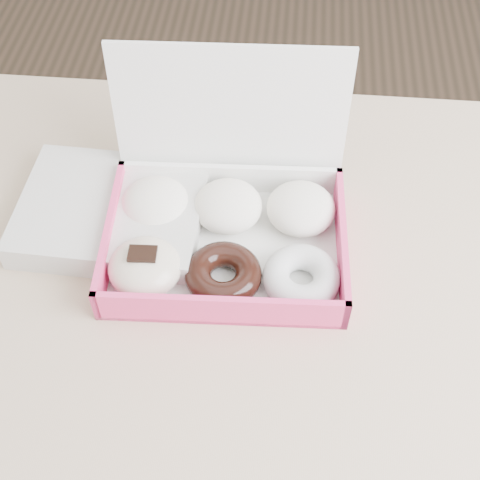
{
  "coord_description": "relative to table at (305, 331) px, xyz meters",
  "views": [
    {
      "loc": [
        -0.05,
        -0.47,
        1.44
      ],
      "look_at": [
        -0.09,
        0.03,
        0.81
      ],
      "focal_mm": 50.0,
      "sensor_mm": 36.0,
      "label": 1
    }
  ],
  "objects": [
    {
      "name": "newspapers",
      "position": [
        -0.27,
        0.1,
        0.1
      ],
      "size": [
        0.25,
        0.2,
        0.04
      ],
      "primitive_type": "cube",
      "rotation": [
        0.0,
        0.0,
        -0.04
      ],
      "color": "silver",
      "rests_on": "table"
    },
    {
      "name": "donut_box",
      "position": [
        -0.12,
        0.08,
        0.11
      ],
      "size": [
        0.31,
        0.26,
        0.22
      ],
      "rotation": [
        0.0,
        0.0,
        0.04
      ],
      "color": "white",
      "rests_on": "table"
    },
    {
      "name": "table",
      "position": [
        0.0,
        0.0,
        0.0
      ],
      "size": [
        1.2,
        0.8,
        0.75
      ],
      "color": "tan",
      "rests_on": "ground"
    }
  ]
}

